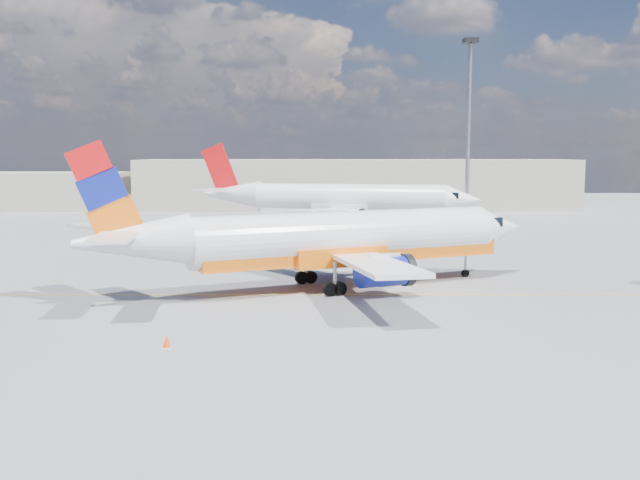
{
  "coord_description": "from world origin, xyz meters",
  "views": [
    {
      "loc": [
        -0.94,
        -41.98,
        9.03
      ],
      "look_at": [
        -0.9,
        3.32,
        3.5
      ],
      "focal_mm": 40.0,
      "sensor_mm": 36.0,
      "label": 1
    }
  ],
  "objects": [
    {
      "name": "traffic_cone",
      "position": [
        -8.05,
        -9.65,
        0.31
      ],
      "size": [
        0.45,
        0.45,
        0.63
      ],
      "color": "white",
      "rests_on": "ground"
    },
    {
      "name": "main_jet",
      "position": [
        -0.07,
        5.15,
        3.29
      ],
      "size": [
        32.01,
        24.09,
        9.88
      ],
      "rotation": [
        0.0,
        0.0,
        0.42
      ],
      "color": "white",
      "rests_on": "ground"
    },
    {
      "name": "terminal_main",
      "position": [
        5.0,
        75.0,
        4.0
      ],
      "size": [
        70.0,
        14.0,
        8.0
      ],
      "primitive_type": "cube",
      "color": "#BAB3A0",
      "rests_on": "ground"
    },
    {
      "name": "second_jet",
      "position": [
        1.68,
        42.9,
        3.44
      ],
      "size": [
        34.23,
        26.31,
        10.33
      ],
      "rotation": [
        0.0,
        0.0,
        -0.22
      ],
      "color": "white",
      "rests_on": "ground"
    },
    {
      "name": "terminal_annex",
      "position": [
        -45.0,
        72.0,
        3.0
      ],
      "size": [
        26.0,
        10.0,
        6.0
      ],
      "primitive_type": "cube",
      "color": "#BAB3A0",
      "rests_on": "ground"
    },
    {
      "name": "taxi_line",
      "position": [
        0.0,
        3.0,
        0.01
      ],
      "size": [
        70.0,
        0.15,
        0.01
      ],
      "primitive_type": "cube",
      "color": "gold",
      "rests_on": "ground"
    },
    {
      "name": "floodlight_mast",
      "position": [
        16.06,
        40.08,
        13.1
      ],
      "size": [
        1.59,
        1.59,
        21.85
      ],
      "color": "gray",
      "rests_on": "ground"
    },
    {
      "name": "ground",
      "position": [
        0.0,
        0.0,
        0.0
      ],
      "size": [
        240.0,
        240.0,
        0.0
      ],
      "primitive_type": "plane",
      "color": "slate",
      "rests_on": "ground"
    }
  ]
}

